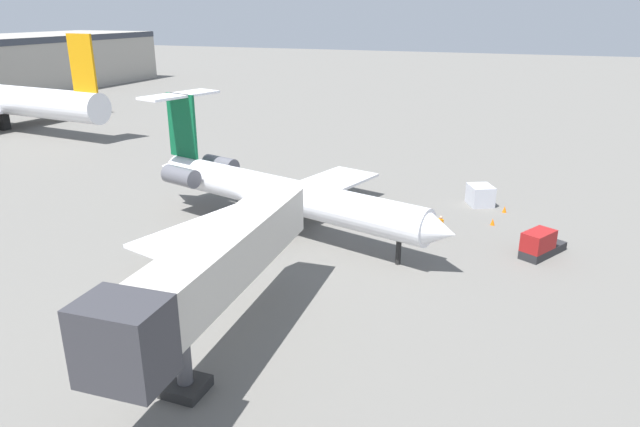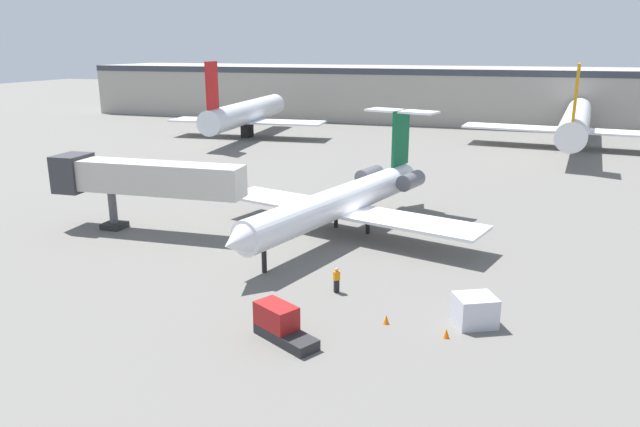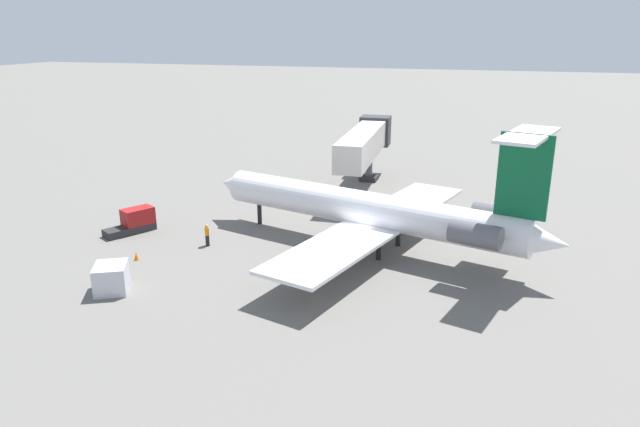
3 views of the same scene
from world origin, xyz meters
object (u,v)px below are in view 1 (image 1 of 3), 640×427
object	(u,v)px
traffic_cone_near	(493,222)
jet_bridge	(207,273)
baggage_tug_lead	(540,245)
traffic_cone_mid	(505,209)
regional_jet	(274,191)
ground_crew_marshaller	(440,226)
cargo_container_uld	(480,195)

from	to	relation	value
traffic_cone_near	jet_bridge	bearing A→B (deg)	155.30
baggage_tug_lead	traffic_cone_near	world-z (taller)	baggage_tug_lead
traffic_cone_near	traffic_cone_mid	bearing A→B (deg)	-10.81
regional_jet	traffic_cone_near	bearing A→B (deg)	-66.32
regional_jet	jet_bridge	xyz separation A→B (m)	(-17.10, -4.72, 1.58)
regional_jet	traffic_cone_near	distance (m)	17.44
ground_crew_marshaller	baggage_tug_lead	size ratio (longest dim) A/B	0.40
jet_bridge	ground_crew_marshaller	size ratio (longest dim) A/B	10.12
jet_bridge	baggage_tug_lead	size ratio (longest dim) A/B	4.10
jet_bridge	traffic_cone_near	distance (m)	26.79
ground_crew_marshaller	jet_bridge	bearing A→B (deg)	159.26
baggage_tug_lead	cargo_container_uld	size ratio (longest dim) A/B	1.47
baggage_tug_lead	traffic_cone_near	size ratio (longest dim) A/B	7.59
regional_jet	traffic_cone_mid	world-z (taller)	regional_jet
traffic_cone_near	traffic_cone_mid	size ratio (longest dim) A/B	1.00
ground_crew_marshaller	baggage_tug_lead	world-z (taller)	baggage_tug_lead
jet_bridge	cargo_container_uld	bearing A→B (deg)	-18.32
ground_crew_marshaller	cargo_container_uld	xyz separation A→B (m)	(8.82, -1.97, 0.02)
ground_crew_marshaller	cargo_container_uld	world-z (taller)	cargo_container_uld
baggage_tug_lead	cargo_container_uld	xyz separation A→B (m)	(9.90, 5.06, 0.03)
baggage_tug_lead	regional_jet	bearing A→B (deg)	95.35
regional_jet	traffic_cone_near	size ratio (longest dim) A/B	50.04
jet_bridge	cargo_container_uld	distance (m)	30.58
jet_bridge	traffic_cone_mid	distance (m)	30.20
cargo_container_uld	traffic_cone_mid	xyz separation A→B (m)	(-1.32, -2.17, -0.60)
cargo_container_uld	traffic_cone_mid	distance (m)	2.61
cargo_container_uld	traffic_cone_near	xyz separation A→B (m)	(-4.80, -1.51, -0.60)
regional_jet	cargo_container_uld	size ratio (longest dim) A/B	9.70
traffic_cone_mid	baggage_tug_lead	bearing A→B (deg)	-161.40
ground_crew_marshaller	regional_jet	bearing A→B (deg)	103.23
regional_jet	baggage_tug_lead	bearing A→B (deg)	-84.65
baggage_tug_lead	ground_crew_marshaller	bearing A→B (deg)	81.26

